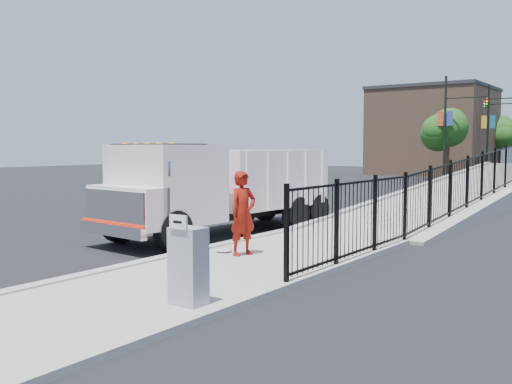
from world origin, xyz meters
The scene contains 15 objects.
ground centered at (0.00, 0.00, 0.00)m, with size 120.00×120.00×0.00m, color black.
sidewalk centered at (1.93, -2.00, 0.06)m, with size 3.55×12.00×0.12m, color #9E998E.
curb centered at (0.00, -2.00, 0.08)m, with size 0.30×12.00×0.16m, color #ADAAA3.
ramp centered at (2.12, 16.00, 0.00)m, with size 3.95×24.00×1.70m, color #9E998E.
iron_fence centered at (3.55, 12.00, 0.90)m, with size 0.10×28.00×1.80m, color black.
truck centered at (-1.62, 2.31, 1.55)m, with size 3.22×8.23×2.76m.
worker centered at (1.29, -0.34, 1.10)m, with size 0.72×0.47×1.97m, color maroon.
utility_cabinet centered at (3.10, -4.21, 0.75)m, with size 0.55×0.40×1.25m, color gray.
arrow_sign centered at (3.10, -4.43, 1.48)m, with size 0.35×0.04×0.22m, color white.
debris centered at (0.71, -0.33, 0.17)m, with size 0.40×0.40×0.10m, color silver.
light_pole_0 centered at (-4.19, 33.11, 4.36)m, with size 3.77×0.22×8.00m.
light_pole_2 centered at (-3.00, 41.26, 4.36)m, with size 3.78×0.22×8.00m.
tree_0 centered at (-4.64, 34.28, 3.97)m, with size 3.10×3.10×5.55m.
tree_2 centered at (-4.02, 48.84, 3.97)m, with size 3.06×3.06×5.53m.
building centered at (-9.00, 44.00, 4.00)m, with size 10.00×10.00×8.00m, color #8C664C.
Camera 1 is at (9.20, -10.89, 2.65)m, focal length 40.00 mm.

